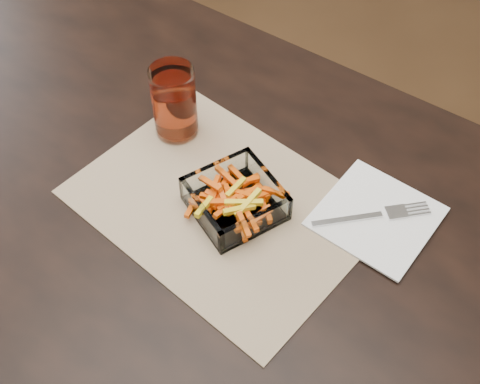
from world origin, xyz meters
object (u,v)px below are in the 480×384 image
(glass_bowl, at_px, (235,201))
(fork, at_px, (375,215))
(dining_table, at_px, (156,216))
(tumbler, at_px, (174,104))

(glass_bowl, distance_m, fork, 0.22)
(glass_bowl, bearing_deg, dining_table, -165.00)
(dining_table, distance_m, fork, 0.38)
(dining_table, xyz_separation_m, fork, (0.33, 0.15, 0.10))
(dining_table, height_order, glass_bowl, glass_bowl)
(glass_bowl, relative_size, tumbler, 1.26)
(glass_bowl, bearing_deg, tumbler, 156.42)
(tumbler, xyz_separation_m, fork, (0.37, 0.03, -0.06))
(tumbler, distance_m, fork, 0.38)
(glass_bowl, xyz_separation_m, tumbler, (-0.19, 0.08, 0.04))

